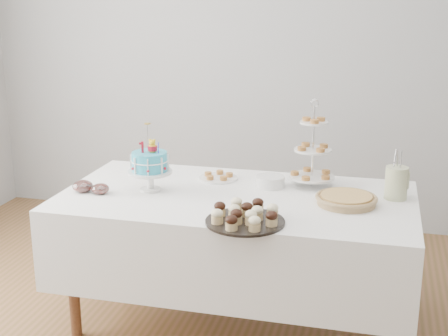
% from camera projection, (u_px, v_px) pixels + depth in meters
% --- Properties ---
extents(walls, '(5.04, 4.04, 2.70)m').
position_uv_depth(walls, '(223.00, 99.00, 2.96)').
color(walls, '#9DA0A2').
rests_on(walls, floor).
extents(table, '(1.92, 1.02, 0.77)m').
position_uv_depth(table, '(236.00, 234.00, 3.46)').
color(table, silver).
rests_on(table, floor).
extents(birthday_cake, '(0.25, 0.25, 0.38)m').
position_uv_depth(birthday_cake, '(150.00, 173.00, 3.45)').
color(birthday_cake, silver).
rests_on(birthday_cake, table).
extents(cupcake_tray, '(0.39, 0.39, 0.09)m').
position_uv_depth(cupcake_tray, '(245.00, 214.00, 2.99)').
color(cupcake_tray, black).
rests_on(cupcake_tray, table).
extents(pie, '(0.32, 0.32, 0.05)m').
position_uv_depth(pie, '(346.00, 199.00, 3.25)').
color(pie, '#A28358').
rests_on(pie, table).
extents(tiered_stand, '(0.26, 0.26, 0.50)m').
position_uv_depth(tiered_stand, '(313.00, 150.00, 3.51)').
color(tiered_stand, silver).
rests_on(tiered_stand, table).
extents(plate_stack, '(0.16, 0.16, 0.06)m').
position_uv_depth(plate_stack, '(270.00, 181.00, 3.54)').
color(plate_stack, silver).
rests_on(plate_stack, table).
extents(pastry_plate, '(0.23, 0.23, 0.03)m').
position_uv_depth(pastry_plate, '(218.00, 177.00, 3.69)').
color(pastry_plate, silver).
rests_on(pastry_plate, table).
extents(jam_bowl_a, '(0.11, 0.11, 0.07)m').
position_uv_depth(jam_bowl_a, '(83.00, 186.00, 3.45)').
color(jam_bowl_a, silver).
rests_on(jam_bowl_a, table).
extents(jam_bowl_b, '(0.10, 0.10, 0.06)m').
position_uv_depth(jam_bowl_b, '(100.00, 189.00, 3.42)').
color(jam_bowl_b, silver).
rests_on(jam_bowl_b, table).
extents(utensil_pitcher, '(0.13, 0.12, 0.27)m').
position_uv_depth(utensil_pitcher, '(396.00, 182.00, 3.32)').
color(utensil_pitcher, beige).
rests_on(utensil_pitcher, table).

